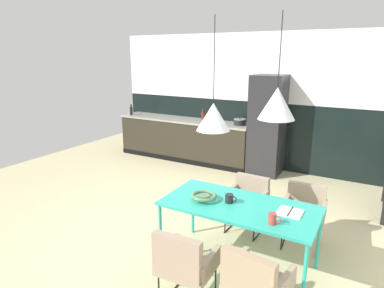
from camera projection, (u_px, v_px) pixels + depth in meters
name	position (u px, v px, depth m)	size (l,w,h in m)	color
ground_plane	(164.00, 234.00, 4.38)	(8.79, 8.79, 0.00)	#C2B78A
back_wall_splashback_dark	(253.00, 134.00, 7.00)	(6.28, 0.12, 1.35)	black
back_wall_panel_upper	(257.00, 67.00, 6.65)	(6.28, 0.12, 1.35)	silver
kitchen_counter	(185.00, 139.00, 7.45)	(3.08, 0.63, 0.90)	#29251B
refrigerator_column	(267.00, 125.00, 6.44)	(0.60, 0.60, 1.91)	#232326
dining_table	(239.00, 209.00, 3.58)	(1.64, 0.81, 0.73)	teal
armchair_facing_counter	(248.00, 196.00, 4.41)	(0.51, 0.49, 0.71)	gray
armchair_far_side	(184.00, 261.00, 2.99)	(0.51, 0.49, 0.79)	gray
armchair_by_stool	(305.00, 207.00, 4.06)	(0.52, 0.50, 0.74)	gray
armchair_head_of_table	(254.00, 279.00, 2.72)	(0.54, 0.53, 0.80)	gray
fruit_bowl	(204.00, 196.00, 3.67)	(0.28, 0.28, 0.07)	#4C704C
open_book	(290.00, 212.00, 3.38)	(0.24, 0.24, 0.02)	white
mug_dark_espresso	(273.00, 219.00, 3.15)	(0.12, 0.08, 0.11)	#B23D33
mug_wide_latte	(229.00, 198.00, 3.61)	(0.13, 0.09, 0.10)	black
cooking_pot	(240.00, 122.00, 6.72)	(0.24, 0.24, 0.15)	black
bottle_vinegar_dark	(203.00, 116.00, 7.15)	(0.07, 0.07, 0.25)	maroon
bottle_spice_small	(131.00, 111.00, 7.81)	(0.07, 0.07, 0.25)	black
pendant_lamp_over_table_near	(213.00, 117.00, 3.49)	(0.35, 0.35, 1.15)	black
pendant_lamp_over_table_far	(277.00, 103.00, 3.13)	(0.35, 0.35, 0.97)	black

